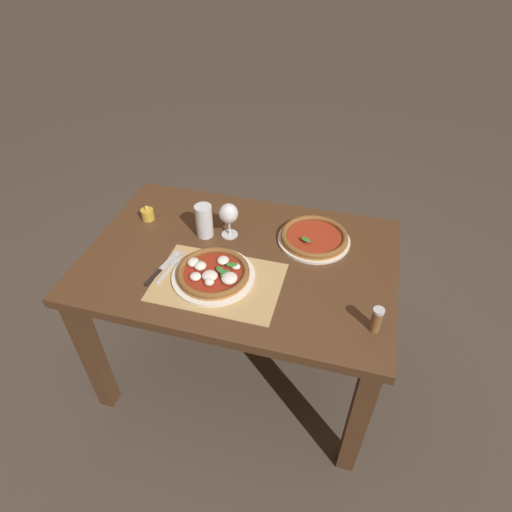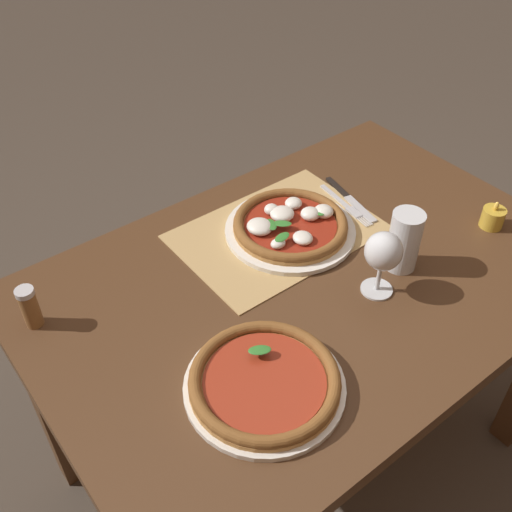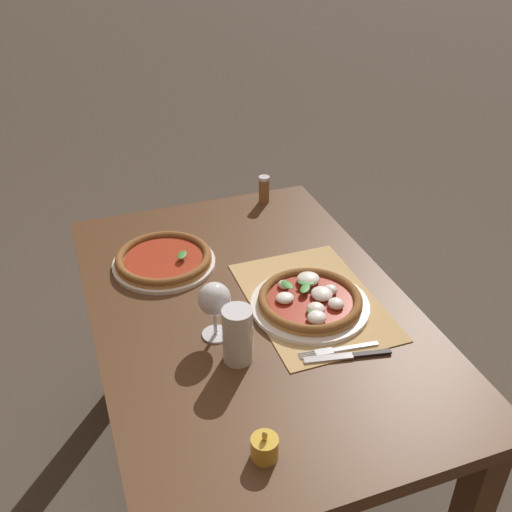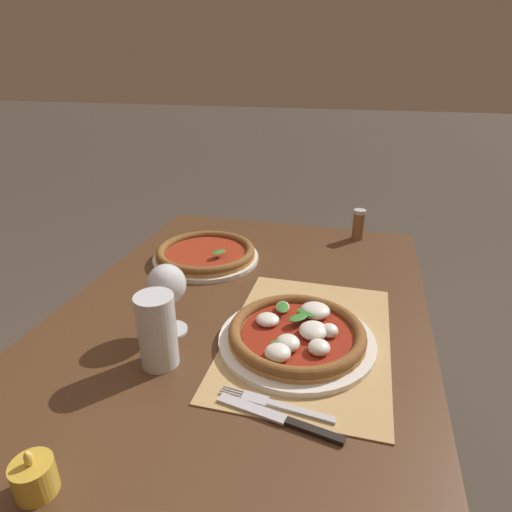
% 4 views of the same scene
% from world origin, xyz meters
% --- Properties ---
extents(ground_plane, '(24.00, 24.00, 0.00)m').
position_xyz_m(ground_plane, '(0.00, 0.00, 0.00)').
color(ground_plane, '#473D33').
extents(dining_table, '(1.24, 0.83, 0.74)m').
position_xyz_m(dining_table, '(0.00, 0.00, 0.63)').
color(dining_table, '#4C301C').
rests_on(dining_table, ground).
extents(paper_placemat, '(0.47, 0.33, 0.00)m').
position_xyz_m(paper_placemat, '(-0.04, -0.16, 0.74)').
color(paper_placemat, tan).
rests_on(paper_placemat, dining_table).
extents(pizza_near, '(0.32, 0.32, 0.05)m').
position_xyz_m(pizza_near, '(-0.06, -0.14, 0.76)').
color(pizza_near, silver).
rests_on(pizza_near, paper_placemat).
extents(pizza_far, '(0.30, 0.30, 0.04)m').
position_xyz_m(pizza_far, '(0.27, 0.18, 0.76)').
color(pizza_far, silver).
rests_on(pizza_far, dining_table).
extents(wine_glass, '(0.08, 0.08, 0.16)m').
position_xyz_m(wine_glass, '(-0.08, 0.12, 0.85)').
color(wine_glass, silver).
rests_on(wine_glass, dining_table).
extents(pint_glass, '(0.07, 0.07, 0.15)m').
position_xyz_m(pint_glass, '(-0.18, 0.10, 0.81)').
color(pint_glass, silver).
rests_on(pint_glass, dining_table).
extents(fork, '(0.04, 0.20, 0.00)m').
position_xyz_m(fork, '(-0.24, -0.14, 0.75)').
color(fork, '#B7B7BC').
rests_on(fork, paper_placemat).
extents(knife, '(0.06, 0.21, 0.01)m').
position_xyz_m(knife, '(-0.27, -0.15, 0.75)').
color(knife, black).
rests_on(knife, paper_placemat).
extents(votive_candle, '(0.06, 0.06, 0.07)m').
position_xyz_m(votive_candle, '(-0.47, 0.14, 0.76)').
color(votive_candle, gold).
rests_on(votive_candle, dining_table).
extents(pepper_shaker, '(0.04, 0.04, 0.10)m').
position_xyz_m(pepper_shaker, '(0.54, -0.24, 0.79)').
color(pepper_shaker, brown).
rests_on(pepper_shaker, dining_table).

